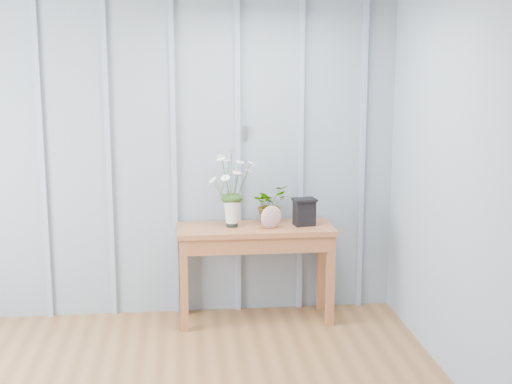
{
  "coord_description": "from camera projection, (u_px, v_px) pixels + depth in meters",
  "views": [
    {
      "loc": [
        0.3,
        -3.29,
        2.04
      ],
      "look_at": [
        0.86,
        1.94,
        1.03
      ],
      "focal_mm": 50.0,
      "sensor_mm": 36.0,
      "label": 1
    }
  ],
  "objects": [
    {
      "name": "spider_plant",
      "position": [
        270.0,
        204.0,
        5.57
      ],
      "size": [
        0.36,
        0.35,
        0.3
      ],
      "primitive_type": "imported",
      "rotation": [
        0.0,
        0.0,
        0.71
      ],
      "color": "#1C3912",
      "rests_on": "sideboard"
    },
    {
      "name": "sideboard",
      "position": [
        255.0,
        241.0,
        5.48
      ],
      "size": [
        1.2,
        0.45,
        0.75
      ],
      "color": "#95532F",
      "rests_on": "ground"
    },
    {
      "name": "daisy_vase",
      "position": [
        232.0,
        181.0,
        5.39
      ],
      "size": [
        0.4,
        0.31,
        0.57
      ],
      "color": "black",
      "rests_on": "sideboard"
    },
    {
      "name": "carved_box",
      "position": [
        304.0,
        212.0,
        5.48
      ],
      "size": [
        0.19,
        0.16,
        0.21
      ],
      "color": "black",
      "rests_on": "sideboard"
    },
    {
      "name": "felt_disc_vessel",
      "position": [
        271.0,
        217.0,
        5.39
      ],
      "size": [
        0.18,
        0.11,
        0.18
      ],
      "primitive_type": "ellipsoid",
      "rotation": [
        0.0,
        0.0,
        0.38
      ],
      "color": "#954952",
      "rests_on": "sideboard"
    },
    {
      "name": "room_shell",
      "position": [
        126.0,
        65.0,
        4.08
      ],
      "size": [
        4.0,
        4.5,
        2.5
      ],
      "color": "#82919F",
      "rests_on": "ground"
    }
  ]
}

